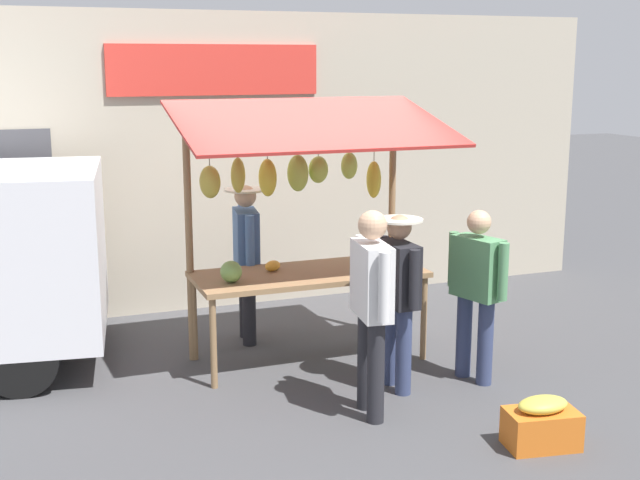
{
  "coord_description": "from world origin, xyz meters",
  "views": [
    {
      "loc": [
        2.67,
        7.32,
        2.86
      ],
      "look_at": [
        0.0,
        0.3,
        1.25
      ],
      "focal_mm": 47.29,
      "sensor_mm": 36.0,
      "label": 1
    }
  ],
  "objects_px": {
    "market_stall": "(304,200)",
    "shopper_with_shopping_bag": "(477,284)",
    "shopper_with_ponytail": "(372,298)",
    "produce_crate_near": "(542,424)",
    "vendor_with_sunhat": "(246,250)",
    "shopper_in_striped_shirt": "(398,289)"
  },
  "relations": [
    {
      "from": "market_stall",
      "to": "shopper_with_shopping_bag",
      "type": "height_order",
      "value": "market_stall"
    },
    {
      "from": "shopper_with_ponytail",
      "to": "produce_crate_near",
      "type": "bearing_deg",
      "value": -128.92
    },
    {
      "from": "shopper_with_shopping_bag",
      "to": "produce_crate_near",
      "type": "relative_size",
      "value": 2.71
    },
    {
      "from": "vendor_with_sunhat",
      "to": "shopper_in_striped_shirt",
      "type": "relative_size",
      "value": 1.04
    },
    {
      "from": "market_stall",
      "to": "vendor_with_sunhat",
      "type": "bearing_deg",
      "value": -60.77
    },
    {
      "from": "market_stall",
      "to": "shopper_with_ponytail",
      "type": "bearing_deg",
      "value": 91.48
    },
    {
      "from": "shopper_with_shopping_bag",
      "to": "shopper_in_striped_shirt",
      "type": "bearing_deg",
      "value": 69.36
    },
    {
      "from": "vendor_with_sunhat",
      "to": "shopper_in_striped_shirt",
      "type": "bearing_deg",
      "value": 35.58
    },
    {
      "from": "vendor_with_sunhat",
      "to": "shopper_with_shopping_bag",
      "type": "bearing_deg",
      "value": 51.06
    },
    {
      "from": "vendor_with_sunhat",
      "to": "shopper_with_ponytail",
      "type": "xyz_separation_m",
      "value": [
        -0.42,
        2.16,
        0.04
      ]
    },
    {
      "from": "market_stall",
      "to": "shopper_with_shopping_bag",
      "type": "xyz_separation_m",
      "value": [
        -1.24,
        1.1,
        -0.66
      ]
    },
    {
      "from": "shopper_in_striped_shirt",
      "to": "shopper_with_shopping_bag",
      "type": "bearing_deg",
      "value": -95.1
    },
    {
      "from": "vendor_with_sunhat",
      "to": "shopper_with_shopping_bag",
      "type": "relative_size",
      "value": 1.04
    },
    {
      "from": "shopper_with_ponytail",
      "to": "shopper_with_shopping_bag",
      "type": "relative_size",
      "value": 1.09
    },
    {
      "from": "market_stall",
      "to": "shopper_in_striped_shirt",
      "type": "bearing_deg",
      "value": 115.04
    },
    {
      "from": "shopper_with_shopping_bag",
      "to": "shopper_with_ponytail",
      "type": "bearing_deg",
      "value": 91.31
    },
    {
      "from": "shopper_with_shopping_bag",
      "to": "vendor_with_sunhat",
      "type": "bearing_deg",
      "value": 26.02
    },
    {
      "from": "vendor_with_sunhat",
      "to": "shopper_with_ponytail",
      "type": "height_order",
      "value": "shopper_with_ponytail"
    },
    {
      "from": "shopper_in_striped_shirt",
      "to": "produce_crate_near",
      "type": "distance_m",
      "value": 1.69
    },
    {
      "from": "market_stall",
      "to": "produce_crate_near",
      "type": "relative_size",
      "value": 4.3
    },
    {
      "from": "market_stall",
      "to": "produce_crate_near",
      "type": "bearing_deg",
      "value": 112.0
    },
    {
      "from": "vendor_with_sunhat",
      "to": "produce_crate_near",
      "type": "xyz_separation_m",
      "value": [
        -1.38,
        3.16,
        -0.78
      ]
    }
  ]
}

